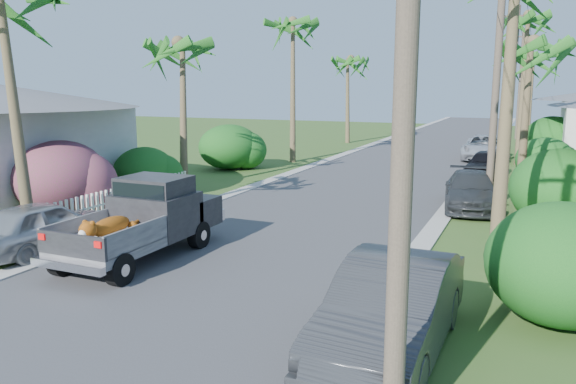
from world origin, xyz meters
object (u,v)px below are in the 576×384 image
at_px(palm_r_d, 534,55).
at_px(palm_l_b, 181,44).
at_px(parked_car_rn, 392,309).
at_px(utility_pole_a, 406,68).
at_px(utility_pole_d, 520,84).
at_px(utility_pole_c, 513,83).
at_px(palm_r_b, 531,44).
at_px(pickup_truck, 149,218).
at_px(parked_car_ln, 43,226).
at_px(utility_pole_b, 496,80).
at_px(parked_car_rf, 486,164).
at_px(parked_car_rm, 471,191).
at_px(parked_car_rd, 485,148).
at_px(palm_l_d, 348,59).
at_px(palm_l_c, 293,23).
at_px(palm_r_c, 528,17).

bearing_deg(palm_r_d, palm_l_b, -115.41).
height_order(parked_car_rn, utility_pole_a, utility_pole_a).
height_order(palm_l_b, utility_pole_d, utility_pole_d).
xyz_separation_m(palm_r_d, utility_pole_c, (-0.90, -12.00, -2.14)).
bearing_deg(palm_r_b, pickup_truck, -127.14).
height_order(pickup_truck, utility_pole_c, utility_pole_c).
xyz_separation_m(parked_car_ln, utility_pole_b, (10.60, 10.47, 3.90)).
xyz_separation_m(palm_r_b, utility_pole_a, (-1.00, -17.00, -1.35)).
distance_m(palm_l_b, utility_pole_b, 12.54).
distance_m(parked_car_rf, palm_r_d, 20.38).
bearing_deg(parked_car_ln, pickup_truck, -158.40).
relative_size(parked_car_rm, parked_car_ln, 1.10).
height_order(parked_car_rn, utility_pole_b, utility_pole_b).
distance_m(parked_car_rd, palm_l_b, 19.80).
relative_size(utility_pole_a, utility_pole_d, 1.00).
xyz_separation_m(palm_l_b, palm_r_d, (13.30, 28.00, 0.59)).
distance_m(parked_car_rf, palm_l_d, 18.51).
bearing_deg(utility_pole_b, parked_car_ln, -135.36).
relative_size(parked_car_rm, parked_car_rd, 0.85).
relative_size(palm_l_c, utility_pole_d, 1.02).
relative_size(palm_l_b, palm_r_d, 0.93).
relative_size(palm_l_b, palm_l_c, 0.80).
xyz_separation_m(palm_l_c, palm_l_d, (-0.50, 12.00, -1.47)).
xyz_separation_m(pickup_truck, utility_pole_b, (7.76, 9.57, 3.59)).
relative_size(palm_l_b, palm_r_b, 1.03).
bearing_deg(palm_l_c, parked_car_rn, -62.99).
distance_m(parked_car_rm, utility_pole_d, 30.46).
bearing_deg(parked_car_rm, palm_r_d, 79.18).
bearing_deg(palm_l_c, palm_r_b, -29.05).
distance_m(palm_l_b, palm_l_d, 22.00).
bearing_deg(parked_car_ln, parked_car_rf, -114.66).
height_order(pickup_truck, palm_l_b, palm_l_b).
xyz_separation_m(parked_car_rf, utility_pole_a, (0.70, -22.62, 3.94)).
bearing_deg(palm_l_c, pickup_truck, -78.33).
relative_size(parked_car_rd, palm_r_b, 0.74).
relative_size(palm_r_b, utility_pole_a, 0.80).
bearing_deg(utility_pole_a, palm_l_b, 131.53).
bearing_deg(utility_pole_a, palm_r_d, 88.77).
relative_size(parked_car_ln, palm_l_b, 0.55).
distance_m(palm_r_b, utility_pole_a, 17.08).
xyz_separation_m(parked_car_rm, palm_r_d, (1.50, 27.20, 6.08)).
height_order(palm_r_c, utility_pole_c, palm_r_c).
bearing_deg(palm_r_c, palm_r_d, 88.77).
height_order(parked_car_rf, palm_r_d, palm_r_d).
xyz_separation_m(pickup_truck, parked_car_rn, (7.16, -3.01, -0.22)).
xyz_separation_m(parked_car_rn, palm_r_d, (1.50, 39.58, 5.95)).
relative_size(palm_r_d, utility_pole_d, 0.89).
relative_size(palm_l_d, palm_r_b, 1.07).
height_order(palm_r_b, utility_pole_c, utility_pole_c).
bearing_deg(palm_r_d, utility_pole_b, -91.91).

